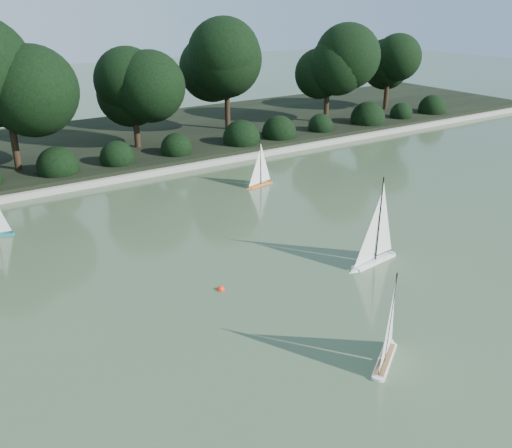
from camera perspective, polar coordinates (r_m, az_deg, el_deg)
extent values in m
plane|color=#344428|center=(10.44, 8.20, -7.79)|extent=(80.00, 80.00, 0.00)
cube|color=gray|center=(17.56, -11.63, 4.84)|extent=(40.00, 0.35, 0.18)
cube|color=black|center=(21.18, -15.89, 7.56)|extent=(40.00, 8.00, 0.30)
cylinder|color=black|center=(18.33, -22.87, 6.68)|extent=(0.20, 0.20, 1.66)
sphere|color=black|center=(17.96, -23.84, 12.90)|extent=(2.66, 2.66, 2.66)
cylinder|color=black|center=(19.93, -11.80, 8.48)|extent=(0.20, 0.20, 1.26)
sphere|color=black|center=(19.63, -12.16, 12.95)|extent=(2.10, 2.10, 2.10)
cylinder|color=black|center=(22.24, -2.87, 10.92)|extent=(0.20, 0.20, 1.73)
sphere|color=black|center=(21.93, -2.98, 16.37)|extent=(2.80, 2.80, 2.80)
cylinder|color=black|center=(23.69, 7.03, 11.16)|extent=(0.20, 0.20, 1.48)
sphere|color=black|center=(23.41, 7.25, 15.66)|extent=(2.52, 2.52, 2.52)
cylinder|color=black|center=(26.84, 12.84, 11.99)|extent=(0.20, 0.20, 1.40)
sphere|color=black|center=(26.61, 13.16, 15.61)|extent=(2.24, 2.24, 2.24)
sphere|color=black|center=(17.69, -18.86, 5.44)|extent=(1.10, 1.10, 1.10)
sphere|color=black|center=(18.26, -12.82, 6.59)|extent=(1.10, 1.10, 1.10)
sphere|color=black|center=(19.04, -7.20, 7.59)|extent=(1.10, 1.10, 1.10)
sphere|color=black|center=(19.98, -2.04, 8.43)|extent=(1.10, 1.10, 1.10)
sphere|color=black|center=(21.07, 2.65, 9.14)|extent=(1.10, 1.10, 1.10)
sphere|color=black|center=(22.29, 6.86, 9.73)|extent=(1.10, 1.10, 1.10)
sphere|color=black|center=(23.61, 10.63, 10.21)|extent=(1.10, 1.10, 1.10)
sphere|color=black|center=(25.03, 13.99, 10.59)|extent=(1.10, 1.10, 1.10)
sphere|color=black|center=(26.52, 17.00, 10.91)|extent=(1.10, 1.10, 1.10)
cube|color=white|center=(12.01, 11.70, -3.54)|extent=(1.17, 0.37, 0.11)
cone|color=white|center=(11.53, 9.65, -4.50)|extent=(0.26, 0.26, 0.23)
cylinder|color=white|center=(12.43, 13.34, -2.77)|extent=(0.15, 0.15, 0.11)
cylinder|color=black|center=(11.68, 12.23, 0.73)|extent=(0.03, 0.03, 1.78)
cylinder|color=black|center=(12.19, 12.65, -2.58)|extent=(0.53, 0.08, 0.02)
cube|color=white|center=(9.03, 12.76, -13.02)|extent=(0.91, 0.68, 0.10)
cone|color=white|center=(9.49, 13.44, -11.19)|extent=(0.27, 0.27, 0.19)
cylinder|color=white|center=(8.64, 12.11, -14.74)|extent=(0.16, 0.16, 0.10)
cube|color=olive|center=(9.00, 12.79, -12.75)|extent=(0.82, 0.60, 0.01)
cylinder|color=black|center=(8.56, 13.14, -8.85)|extent=(0.03, 0.03, 1.49)
cylinder|color=black|center=(8.76, 12.48, -13.37)|extent=(0.38, 0.25, 0.02)
cube|color=orange|center=(16.50, 0.43, 4.01)|extent=(0.83, 0.30, 0.08)
cone|color=orange|center=(16.20, -0.78, 3.66)|extent=(0.19, 0.19, 0.16)
cylinder|color=orange|center=(16.77, 1.44, 4.31)|extent=(0.11, 0.11, 0.08)
cylinder|color=black|center=(16.34, 0.54, 6.29)|extent=(0.02, 0.02, 1.26)
cylinder|color=black|center=(16.62, 0.98, 4.47)|extent=(0.37, 0.08, 0.01)
cylinder|color=#117D83|center=(14.29, -23.18, -0.80)|extent=(0.10, 0.10, 0.07)
cylinder|color=black|center=(14.28, -23.86, -0.60)|extent=(0.31, 0.09, 0.01)
sphere|color=#F4300C|center=(10.77, -3.54, -6.58)|extent=(0.15, 0.15, 0.15)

